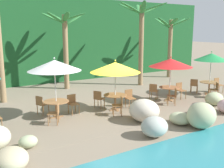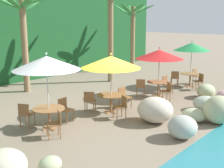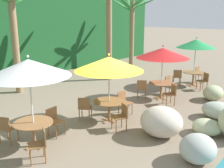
{
  "view_description": "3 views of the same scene",
  "coord_description": "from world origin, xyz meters",
  "px_view_note": "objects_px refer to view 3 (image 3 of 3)",
  "views": [
    {
      "loc": [
        -6.53,
        -10.39,
        3.78
      ],
      "look_at": [
        0.21,
        0.48,
        1.15
      ],
      "focal_mm": 42.81,
      "sensor_mm": 36.0,
      "label": 1
    },
    {
      "loc": [
        -8.77,
        -7.68,
        3.74
      ],
      "look_at": [
        0.38,
        0.15,
        1.09
      ],
      "focal_mm": 48.31,
      "sensor_mm": 36.0,
      "label": 2
    },
    {
      "loc": [
        -6.49,
        -5.77,
        3.67
      ],
      "look_at": [
        0.63,
        0.29,
        1.17
      ],
      "focal_mm": 42.22,
      "sensor_mm": 36.0,
      "label": 3
    }
  ],
  "objects_px": {
    "chair_green_seaward": "(199,73)",
    "chair_green_inland": "(177,76)",
    "chair_white_left": "(40,142)",
    "chair_red_left": "(171,93)",
    "umbrella_green": "(196,44)",
    "umbrella_yellow": "(109,64)",
    "dining_table_white": "(33,126)",
    "chair_yellow_seaward": "(124,101)",
    "dining_table_green": "(193,74)",
    "chair_red_inland": "(142,88)",
    "palm_tree_fourth": "(132,21)",
    "chair_white_seaward": "(54,119)",
    "palm_tree_third": "(109,12)",
    "umbrella_white": "(29,68)",
    "dining_table_yellow": "(109,104)",
    "dining_table_red": "(161,85)",
    "palm_tree_second": "(13,21)",
    "chair_yellow_left": "(122,115)",
    "chair_white_inland": "(6,127)",
    "chair_red_seaward": "(170,84)",
    "chair_green_left": "(204,80)",
    "chair_yellow_inland": "(85,107)",
    "umbrella_red": "(163,53)"
  },
  "relations": [
    {
      "from": "chair_white_left",
      "to": "chair_red_left",
      "type": "bearing_deg",
      "value": -4.22
    },
    {
      "from": "palm_tree_third",
      "to": "umbrella_white",
      "type": "bearing_deg",
      "value": -153.95
    },
    {
      "from": "chair_green_inland",
      "to": "palm_tree_fourth",
      "type": "distance_m",
      "value": 6.19
    },
    {
      "from": "dining_table_yellow",
      "to": "umbrella_red",
      "type": "relative_size",
      "value": 0.46
    },
    {
      "from": "dining_table_white",
      "to": "chair_white_seaward",
      "type": "height_order",
      "value": "chair_white_seaward"
    },
    {
      "from": "chair_red_left",
      "to": "chair_green_seaward",
      "type": "bearing_deg",
      "value": 8.18
    },
    {
      "from": "chair_yellow_seaward",
      "to": "chair_green_seaward",
      "type": "relative_size",
      "value": 1.0
    },
    {
      "from": "chair_red_inland",
      "to": "palm_tree_fourth",
      "type": "bearing_deg",
      "value": 39.76
    },
    {
      "from": "chair_white_seaward",
      "to": "umbrella_green",
      "type": "height_order",
      "value": "umbrella_green"
    },
    {
      "from": "umbrella_yellow",
      "to": "dining_table_red",
      "type": "xyz_separation_m",
      "value": [
        3.39,
        -0.1,
        -1.44
      ]
    },
    {
      "from": "dining_table_yellow",
      "to": "chair_red_inland",
      "type": "bearing_deg",
      "value": 10.99
    },
    {
      "from": "chair_white_inland",
      "to": "chair_red_inland",
      "type": "relative_size",
      "value": 1.0
    },
    {
      "from": "chair_green_seaward",
      "to": "chair_green_inland",
      "type": "relative_size",
      "value": 1.0
    },
    {
      "from": "dining_table_white",
      "to": "palm_tree_fourth",
      "type": "relative_size",
      "value": 0.23
    },
    {
      "from": "umbrella_green",
      "to": "chair_green_seaward",
      "type": "height_order",
      "value": "umbrella_green"
    },
    {
      "from": "chair_white_inland",
      "to": "palm_tree_fourth",
      "type": "height_order",
      "value": "palm_tree_fourth"
    },
    {
      "from": "chair_white_inland",
      "to": "chair_green_seaward",
      "type": "bearing_deg",
      "value": -7.36
    },
    {
      "from": "chair_white_seaward",
      "to": "palm_tree_second",
      "type": "bearing_deg",
      "value": 70.64
    },
    {
      "from": "chair_green_seaward",
      "to": "chair_green_inland",
      "type": "bearing_deg",
      "value": 157.35
    },
    {
      "from": "chair_yellow_inland",
      "to": "palm_tree_second",
      "type": "distance_m",
      "value": 5.74
    },
    {
      "from": "chair_red_seaward",
      "to": "chair_green_left",
      "type": "height_order",
      "value": "same"
    },
    {
      "from": "chair_green_seaward",
      "to": "chair_green_inland",
      "type": "xyz_separation_m",
      "value": [
        -1.42,
        0.59,
        0.0
      ]
    },
    {
      "from": "umbrella_yellow",
      "to": "palm_tree_fourth",
      "type": "distance_m",
      "value": 10.09
    },
    {
      "from": "chair_white_seaward",
      "to": "chair_yellow_seaward",
      "type": "height_order",
      "value": "same"
    },
    {
      "from": "dining_table_white",
      "to": "chair_green_seaward",
      "type": "xyz_separation_m",
      "value": [
        10.05,
        -0.62,
        -0.1
      ]
    },
    {
      "from": "chair_white_seaward",
      "to": "chair_green_seaward",
      "type": "bearing_deg",
      "value": -4.84
    },
    {
      "from": "chair_white_seaward",
      "to": "chair_white_inland",
      "type": "distance_m",
      "value": 1.4
    },
    {
      "from": "chair_yellow_seaward",
      "to": "dining_table_green",
      "type": "distance_m",
      "value": 5.57
    },
    {
      "from": "chair_white_inland",
      "to": "dining_table_green",
      "type": "distance_m",
      "value": 9.73
    },
    {
      "from": "chair_yellow_seaward",
      "to": "dining_table_green",
      "type": "relative_size",
      "value": 0.79
    },
    {
      "from": "chair_yellow_seaward",
      "to": "chair_white_left",
      "type": "bearing_deg",
      "value": -174.22
    },
    {
      "from": "umbrella_green",
      "to": "chair_yellow_left",
      "type": "bearing_deg",
      "value": -175.44
    },
    {
      "from": "umbrella_yellow",
      "to": "chair_red_inland",
      "type": "relative_size",
      "value": 2.76
    },
    {
      "from": "chair_white_inland",
      "to": "umbrella_green",
      "type": "relative_size",
      "value": 0.34
    },
    {
      "from": "dining_table_yellow",
      "to": "palm_tree_third",
      "type": "bearing_deg",
      "value": 41.03
    },
    {
      "from": "chair_white_left",
      "to": "chair_red_inland",
      "type": "height_order",
      "value": "same"
    },
    {
      "from": "chair_white_left",
      "to": "palm_tree_third",
      "type": "bearing_deg",
      "value": 29.7
    },
    {
      "from": "palm_tree_fourth",
      "to": "dining_table_white",
      "type": "bearing_deg",
      "value": -156.65
    },
    {
      "from": "chair_white_inland",
      "to": "dining_table_yellow",
      "type": "distance_m",
      "value": 3.4
    },
    {
      "from": "dining_table_white",
      "to": "chair_yellow_seaward",
      "type": "height_order",
      "value": "chair_yellow_seaward"
    },
    {
      "from": "umbrella_yellow",
      "to": "chair_red_inland",
      "type": "height_order",
      "value": "umbrella_yellow"
    },
    {
      "from": "chair_white_seaward",
      "to": "chair_yellow_left",
      "type": "bearing_deg",
      "value": -39.97
    },
    {
      "from": "palm_tree_fourth",
      "to": "chair_green_left",
      "type": "bearing_deg",
      "value": -112.04
    },
    {
      "from": "chair_white_seaward",
      "to": "chair_red_inland",
      "type": "relative_size",
      "value": 1.0
    },
    {
      "from": "chair_yellow_seaward",
      "to": "chair_white_inland",
      "type": "bearing_deg",
      "value": 164.49
    },
    {
      "from": "umbrella_green",
      "to": "chair_green_left",
      "type": "relative_size",
      "value": 2.92
    },
    {
      "from": "chair_yellow_seaward",
      "to": "chair_yellow_left",
      "type": "height_order",
      "value": "same"
    },
    {
      "from": "dining_table_yellow",
      "to": "chair_red_seaward",
      "type": "relative_size",
      "value": 1.26
    },
    {
      "from": "chair_white_left",
      "to": "umbrella_yellow",
      "type": "height_order",
      "value": "umbrella_yellow"
    },
    {
      "from": "chair_yellow_seaward",
      "to": "dining_table_yellow",
      "type": "bearing_deg",
      "value": -178.97
    }
  ]
}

